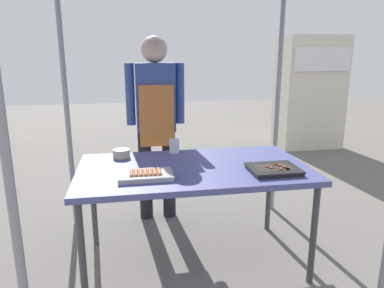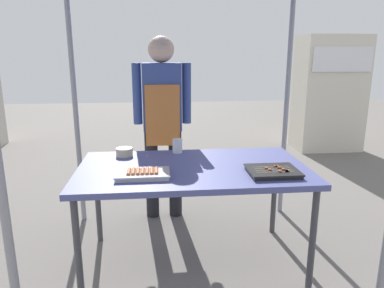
{
  "view_description": "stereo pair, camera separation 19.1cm",
  "coord_description": "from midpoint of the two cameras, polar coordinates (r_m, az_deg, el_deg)",
  "views": [
    {
      "loc": [
        -0.43,
        -2.37,
        1.53
      ],
      "look_at": [
        0.0,
        0.05,
        0.9
      ],
      "focal_mm": 33.66,
      "sensor_mm": 36.0,
      "label": 1
    },
    {
      "loc": [
        -0.24,
        -2.4,
        1.53
      ],
      "look_at": [
        0.0,
        0.05,
        0.9
      ],
      "focal_mm": 33.66,
      "sensor_mm": 36.0,
      "label": 2
    }
  ],
  "objects": [
    {
      "name": "ground_plane",
      "position": [
        2.85,
        -1.84,
        -18.07
      ],
      "size": [
        18.0,
        18.0,
        0.0
      ],
      "primitive_type": "plane",
      "color": "#66605B"
    },
    {
      "name": "stall_table",
      "position": [
        2.55,
        -1.96,
        -4.71
      ],
      "size": [
        1.6,
        0.9,
        0.75
      ],
      "color": "#4C518C",
      "rests_on": "ground"
    },
    {
      "name": "tray_grilled_sausages",
      "position": [
        2.33,
        -9.72,
        -4.87
      ],
      "size": [
        0.35,
        0.22,
        0.05
      ],
      "color": "#ADADB2",
      "rests_on": "stall_table"
    },
    {
      "name": "tray_meat_skewers",
      "position": [
        2.46,
        10.66,
        -3.99
      ],
      "size": [
        0.33,
        0.28,
        0.04
      ],
      "color": "black",
      "rests_on": "stall_table"
    },
    {
      "name": "condiment_bowl",
      "position": [
        2.81,
        -13.06,
        -1.48
      ],
      "size": [
        0.13,
        0.13,
        0.06
      ],
      "primitive_type": "cylinder",
      "color": "#BFB28C",
      "rests_on": "stall_table"
    },
    {
      "name": "drink_cup_near_edge",
      "position": [
        2.86,
        -4.72,
        -0.35
      ],
      "size": [
        0.08,
        0.08,
        0.11
      ],
      "primitive_type": "cylinder",
      "color": "white",
      "rests_on": "stall_table"
    },
    {
      "name": "vendor_woman",
      "position": [
        3.25,
        -7.44,
        4.74
      ],
      "size": [
        0.52,
        0.23,
        1.67
      ],
      "rotation": [
        0.0,
        0.0,
        3.14
      ],
      "color": "black",
      "rests_on": "ground"
    },
    {
      "name": "neighbor_stall_left",
      "position": [
        6.19,
        17.27,
        7.85
      ],
      "size": [
        1.0,
        0.66,
        1.79
      ],
      "color": "beige",
      "rests_on": "ground"
    }
  ]
}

